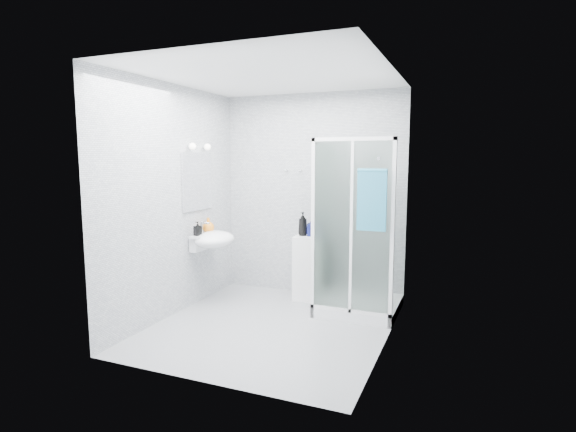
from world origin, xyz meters
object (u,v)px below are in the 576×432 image
at_px(shampoo_bottle_b, 312,227).
at_px(soap_dispenser_orange, 208,225).
at_px(shampoo_bottle_a, 303,224).
at_px(shower_enclosure, 351,275).
at_px(soap_dispenser_black, 198,229).
at_px(wall_basin, 213,240).
at_px(hand_towel, 372,199).
at_px(storage_cabinet, 308,268).

relative_size(shampoo_bottle_b, soap_dispenser_orange, 1.26).
height_order(shampoo_bottle_a, soap_dispenser_orange, shampoo_bottle_a).
bearing_deg(shower_enclosure, soap_dispenser_black, -165.32).
xyz_separation_m(wall_basin, soap_dispenser_orange, (-0.12, 0.10, 0.16)).
xyz_separation_m(soap_dispenser_orange, soap_dispenser_black, (0.01, -0.25, -0.01)).
xyz_separation_m(shower_enclosure, soap_dispenser_black, (-1.77, -0.46, 0.50)).
relative_size(hand_towel, soap_dispenser_orange, 3.46).
height_order(wall_basin, shampoo_bottle_a, shampoo_bottle_a).
bearing_deg(soap_dispenser_orange, shampoo_bottle_b, 23.36).
height_order(soap_dispenser_orange, soap_dispenser_black, soap_dispenser_orange).
bearing_deg(shampoo_bottle_a, hand_towel, -34.23).
bearing_deg(shampoo_bottle_b, storage_cabinet, -147.61).
xyz_separation_m(hand_towel, shampoo_bottle_b, (-0.89, 0.70, -0.44)).
distance_m(shower_enclosure, hand_towel, 1.05).
bearing_deg(storage_cabinet, wall_basin, -155.85).
bearing_deg(soap_dispenser_black, shampoo_bottle_a, 34.98).
height_order(shower_enclosure, shampoo_bottle_b, shower_enclosure).
xyz_separation_m(shower_enclosure, shampoo_bottle_b, (-0.59, 0.30, 0.48)).
bearing_deg(hand_towel, shampoo_bottle_a, 145.77).
relative_size(shower_enclosure, shampoo_bottle_a, 6.68).
relative_size(hand_towel, shampoo_bottle_a, 2.14).
relative_size(shampoo_bottle_a, shampoo_bottle_b, 1.29).
xyz_separation_m(storage_cabinet, shampoo_bottle_a, (-0.08, 0.01, 0.56)).
distance_m(hand_towel, soap_dispenser_black, 2.11).
distance_m(shampoo_bottle_b, soap_dispenser_orange, 1.29).
bearing_deg(hand_towel, soap_dispenser_black, -178.30).
distance_m(wall_basin, shampoo_bottle_a, 1.14).
bearing_deg(wall_basin, soap_dispenser_orange, 139.21).
distance_m(wall_basin, shampoo_bottle_b, 1.24).
height_order(storage_cabinet, soap_dispenser_orange, soap_dispenser_orange).
bearing_deg(wall_basin, shampoo_bottle_a, 32.10).
distance_m(shower_enclosure, wall_basin, 1.72).
relative_size(wall_basin, soap_dispenser_black, 3.31).
bearing_deg(wall_basin, shower_enclosure, 10.81).
height_order(shower_enclosure, hand_towel, shower_enclosure).
distance_m(hand_towel, shampoo_bottle_a, 1.28).
bearing_deg(storage_cabinet, shampoo_bottle_b, 26.70).
height_order(wall_basin, storage_cabinet, wall_basin).
bearing_deg(storage_cabinet, shampoo_bottle_a, 169.04).
distance_m(shower_enclosure, storage_cabinet, 0.68).
bearing_deg(shampoo_bottle_a, soap_dispenser_black, -145.02).
relative_size(wall_basin, shampoo_bottle_b, 2.41).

